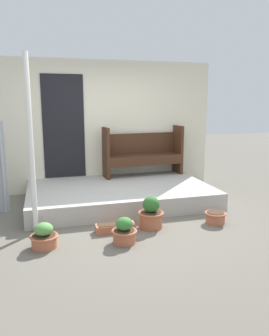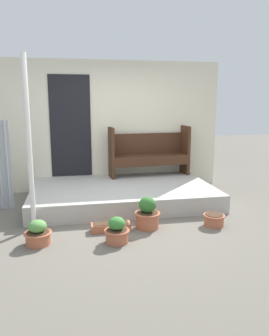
{
  "view_description": "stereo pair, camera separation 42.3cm",
  "coord_description": "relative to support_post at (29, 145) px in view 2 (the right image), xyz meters",
  "views": [
    {
      "loc": [
        -1.21,
        -4.58,
        1.78
      ],
      "look_at": [
        0.17,
        0.35,
        0.75
      ],
      "focal_mm": 35.0,
      "sensor_mm": 36.0,
      "label": 1
    },
    {
      "loc": [
        -0.8,
        -4.68,
        1.78
      ],
      "look_at": [
        0.17,
        0.35,
        0.75
      ],
      "focal_mm": 35.0,
      "sensor_mm": 36.0,
      "label": 2
    }
  ],
  "objects": [
    {
      "name": "ground_plane",
      "position": [
        1.37,
        0.06,
        -1.21
      ],
      "size": [
        24.0,
        24.0,
        0.0
      ],
      "primitive_type": "plane",
      "color": "#666056"
    },
    {
      "name": "porch_slab",
      "position": [
        1.44,
        1.05,
        -1.06
      ],
      "size": [
        3.21,
        1.99,
        0.3
      ],
      "color": "#B2AFA8",
      "rests_on": "ground_plane"
    },
    {
      "name": "house_wall",
      "position": [
        1.4,
        2.08,
        0.09
      ],
      "size": [
        4.41,
        0.08,
        2.6
      ],
      "color": "beige",
      "rests_on": "ground_plane"
    },
    {
      "name": "support_post",
      "position": [
        0.0,
        0.0,
        0.0
      ],
      "size": [
        0.07,
        0.07,
        2.41
      ],
      "color": "white",
      "rests_on": "ground_plane"
    },
    {
      "name": "bench",
      "position": [
        2.12,
        1.83,
        -0.41
      ],
      "size": [
        1.65,
        0.51,
        1.0
      ],
      "rotation": [
        0.0,
        0.0,
        0.07
      ],
      "color": "#422616",
      "rests_on": "porch_slab"
    },
    {
      "name": "flower_pot_left",
      "position": [
        0.11,
        -0.55,
        -1.07
      ],
      "size": [
        0.35,
        0.35,
        0.32
      ],
      "color": "#B26042",
      "rests_on": "ground_plane"
    },
    {
      "name": "flower_pot_middle",
      "position": [
        1.1,
        -0.68,
        -1.06
      ],
      "size": [
        0.33,
        0.33,
        0.34
      ],
      "color": "#B26042",
      "rests_on": "ground_plane"
    },
    {
      "name": "flower_pot_right",
      "position": [
        1.6,
        -0.27,
        -1.01
      ],
      "size": [
        0.37,
        0.37,
        0.46
      ],
      "color": "#B26042",
      "rests_on": "ground_plane"
    },
    {
      "name": "flower_pot_far_right",
      "position": [
        2.58,
        -0.38,
        -1.11
      ],
      "size": [
        0.32,
        0.32,
        0.18
      ],
      "color": "#B26042",
      "rests_on": "ground_plane"
    },
    {
      "name": "planter_box_rect",
      "position": [
        1.07,
        -0.28,
        -1.15
      ],
      "size": [
        0.55,
        0.18,
        0.12
      ],
      "color": "#B76647",
      "rests_on": "ground_plane"
    }
  ]
}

